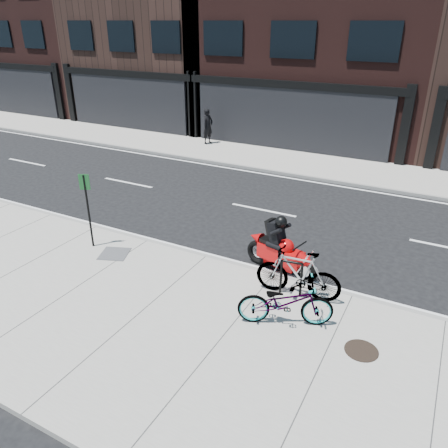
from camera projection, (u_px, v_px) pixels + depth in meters
The scene contains 13 objects.
ground at pixel (238, 232), 13.61m from camera, with size 120.00×120.00×0.00m, color black.
sidewalk_near at pixel (136, 318), 9.59m from camera, with size 60.00×6.00×0.13m, color gray.
sidewalk_far at pixel (314, 165), 19.78m from camera, with size 60.00×3.50×0.13m, color gray.
building_west at pixel (58, 9), 31.73m from camera, with size 10.00×10.00×13.50m, color black.
building_midwest at pixel (172, 20), 27.78m from camera, with size 10.00×10.00×12.00m, color black.
bike_rack at pixel (291, 275), 10.12m from camera, with size 0.52×0.14×0.89m.
bicycle_front at pixel (286, 302), 9.12m from camera, with size 0.70×2.01×1.06m, color gray.
bicycle_rear at pixel (298, 274), 10.01m from camera, with size 0.56×2.00×1.20m, color gray.
motorcycle at pixel (284, 252), 11.14m from camera, with size 2.13×0.87×1.61m.
pedestrian at pixel (208, 126), 22.58m from camera, with size 0.66×0.43×1.80m, color black.
manhole_cover at pixel (361, 351), 8.55m from camera, with size 0.66×0.66×0.01m, color black.
utility_grate at pixel (114, 254), 12.09m from camera, with size 0.75×0.75×0.01m, color #49494C.
sign_post at pixel (87, 204), 11.99m from camera, with size 0.27×0.14×2.16m.
Camera 1 is at (5.38, -10.98, 6.01)m, focal length 35.00 mm.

